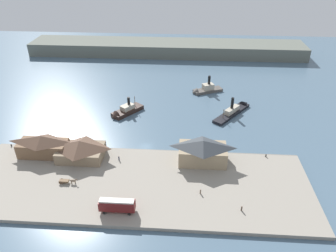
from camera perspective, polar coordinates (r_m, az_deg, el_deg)
name	(u,v)px	position (r m, az deg, el deg)	size (l,w,h in m)	color
ground_plane	(146,147)	(122.06, -3.88, -3.66)	(320.00, 320.00, 0.00)	slate
quay_promenade	(138,184)	(104.53, -5.43, -10.24)	(110.00, 36.00, 1.20)	gray
seawall_edge	(145,151)	(118.85, -4.11, -4.45)	(110.00, 0.80, 1.00)	slate
ferry_shed_central_terminal	(43,145)	(121.68, -21.39, -3.21)	(17.41, 7.82, 7.84)	brown
ferry_shed_customs_shed	(80,149)	(116.18, -15.34, -3.99)	(15.96, 11.07, 7.03)	#847056
ferry_shed_west_terminal	(203,151)	(110.44, 6.19, -4.46)	(16.54, 9.70, 8.54)	#998466
street_tram	(117,205)	(94.08, -9.06, -13.69)	(10.23, 2.97, 4.25)	maroon
horse_cart	(67,181)	(107.74, -17.49, -9.30)	(5.91, 1.49, 1.87)	brown
pedestrian_standing_center	(242,208)	(96.71, 12.97, -14.11)	(0.43, 0.43, 1.73)	#4C3D33
pedestrian_near_west_shed	(200,192)	(99.90, 5.79, -11.54)	(0.42, 0.42, 1.72)	#6B5B4C
pedestrian_near_east_shed	(119,158)	(113.73, -8.73, -5.69)	(0.43, 0.43, 1.74)	#33384C
mooring_post_center_east	(11,145)	(133.17, -26.13, -3.08)	(0.44, 0.44, 0.90)	black
mooring_post_center_west	(266,156)	(119.45, 17.04, -5.06)	(0.44, 0.44, 0.90)	black
ferry_moored_west	(236,110)	(148.23, 11.95, 2.88)	(19.27, 23.40, 9.77)	black
ferry_approaching_east	(124,112)	(144.13, -7.76, 2.57)	(14.29, 16.00, 8.83)	black
ferry_moored_east	(205,90)	(164.63, 6.57, 6.45)	(16.69, 10.83, 10.04)	#514C47
far_headland	(167,48)	(219.83, -0.23, 13.72)	(180.00, 24.00, 8.00)	#60665B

